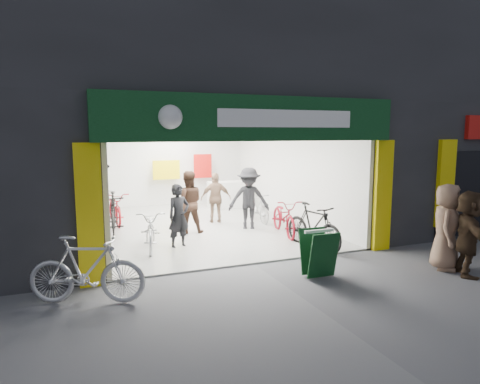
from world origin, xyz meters
TOP-DOWN VIEW (x-y plane):
  - ground at (0.00, 0.00)m, footprint 60.00×60.00m
  - building at (0.91, 4.99)m, footprint 17.00×10.27m
  - bike_left_front at (-1.80, 2.02)m, footprint 0.97×1.94m
  - bike_left_midfront at (-2.50, 3.73)m, footprint 0.75×2.00m
  - bike_left_midback at (-2.30, 5.23)m, footprint 0.76×1.93m
  - bike_left_back at (-2.50, 6.42)m, footprint 0.53×1.67m
  - bike_right_front at (1.80, 0.60)m, footprint 0.88×1.90m
  - bike_right_mid at (1.80, 2.09)m, footprint 1.02×2.01m
  - bike_right_back at (1.80, 3.87)m, footprint 0.49×1.59m
  - parked_bike at (-3.37, -0.87)m, footprint 1.95×1.19m
  - customer_a at (-1.16, 1.88)m, footprint 0.65×0.52m
  - customer_b at (-0.57, 3.23)m, footprint 0.96×0.81m
  - customer_c at (1.16, 3.04)m, footprint 1.31×1.03m
  - customer_d at (0.56, 4.18)m, footprint 0.98×0.60m
  - pedestrian_near at (3.48, -1.71)m, footprint 1.01×0.99m
  - pedestrian_far at (3.57, -2.16)m, footprint 1.24×1.58m
  - sandwich_board at (0.82, -1.17)m, footprint 0.61×0.61m

SIDE VIEW (x-z plane):
  - ground at x=0.00m, z-range 0.00..0.00m
  - bike_right_back at x=1.80m, z-range 0.00..0.95m
  - bike_left_front at x=-1.80m, z-range 0.00..0.97m
  - sandwich_board at x=0.82m, z-range 0.05..0.95m
  - bike_left_back at x=-2.50m, z-range 0.00..1.00m
  - bike_left_midback at x=-2.30m, z-range 0.00..1.00m
  - bike_right_mid at x=1.80m, z-range 0.00..1.01m
  - bike_right_front at x=1.80m, z-range 0.00..1.10m
  - parked_bike at x=-3.37m, z-range 0.00..1.14m
  - bike_left_midfront at x=-2.50m, z-range 0.00..1.17m
  - customer_a at x=-1.16m, z-range 0.00..1.56m
  - customer_d at x=0.56m, z-range 0.00..1.57m
  - pedestrian_far at x=3.57m, z-range 0.00..1.67m
  - customer_b at x=-0.57m, z-range 0.00..1.74m
  - pedestrian_near at x=3.48m, z-range 0.00..1.76m
  - customer_c at x=1.16m, z-range 0.00..1.79m
  - building at x=0.91m, z-range 0.31..8.31m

